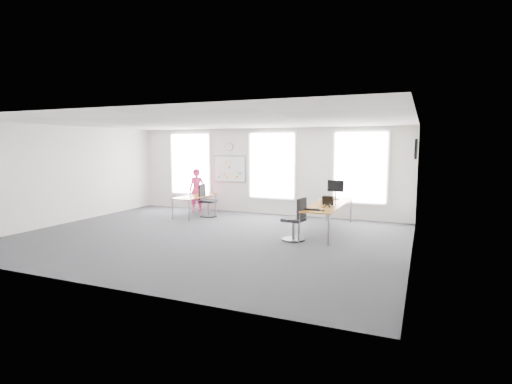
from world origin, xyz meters
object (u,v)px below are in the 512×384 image
at_px(person, 197,190).
at_px(headphones, 327,206).
at_px(keyboard, 313,210).
at_px(monitor, 336,188).
at_px(chair_left, 207,202).
at_px(desk_left, 195,197).
at_px(chair_right, 296,222).
at_px(desk_right, 328,205).

bearing_deg(person, headphones, -31.04).
bearing_deg(keyboard, monitor, 96.24).
distance_m(chair_left, headphones, 4.72).
bearing_deg(person, desk_left, -71.57).
relative_size(desk_left, chair_right, 1.72).
height_order(person, monitor, person).
xyz_separation_m(desk_right, desk_left, (-4.78, 0.78, -0.11)).
bearing_deg(chair_left, monitor, -94.17).
bearing_deg(keyboard, chair_right, -153.26).
bearing_deg(chair_left, person, 42.58).
relative_size(chair_right, chair_left, 1.00).
height_order(desk_left, person, person).
relative_size(desk_right, chair_left, 2.97).
distance_m(desk_right, desk_left, 4.85).
bearing_deg(chair_right, desk_left, -108.25).
xyz_separation_m(chair_right, chair_left, (-3.82, 2.16, -0.00)).
bearing_deg(keyboard, headphones, 75.18).
distance_m(desk_right, chair_right, 1.49).
xyz_separation_m(desk_left, headphones, (4.91, -1.48, 0.20)).
bearing_deg(headphones, desk_left, 172.21).
bearing_deg(monitor, chair_right, -88.64).
distance_m(desk_left, headphones, 5.13).
bearing_deg(monitor, chair_left, -163.95).
xyz_separation_m(chair_right, monitor, (0.51, 2.34, 0.66)).
distance_m(desk_right, monitor, 1.05).
bearing_deg(desk_left, headphones, -16.74).
distance_m(desk_left, monitor, 4.81).
bearing_deg(desk_left, monitor, 2.29).
relative_size(desk_right, keyboard, 7.59).
distance_m(desk_left, chair_right, 4.79).
relative_size(desk_left, headphones, 11.19).
relative_size(person, monitor, 2.72).
xyz_separation_m(person, monitor, (5.14, -0.52, 0.35)).
relative_size(chair_right, headphones, 6.49).
height_order(desk_right, desk_left, desk_right).
relative_size(chair_left, monitor, 1.89).
xyz_separation_m(desk_left, keyboard, (4.67, -2.02, 0.17)).
distance_m(person, headphones, 5.71).
xyz_separation_m(desk_left, person, (-0.36, 0.71, 0.16)).
xyz_separation_m(desk_left, monitor, (4.78, 0.19, 0.51)).
xyz_separation_m(desk_right, chair_right, (-0.51, -1.37, -0.26)).
bearing_deg(chair_right, chair_left, -110.98).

